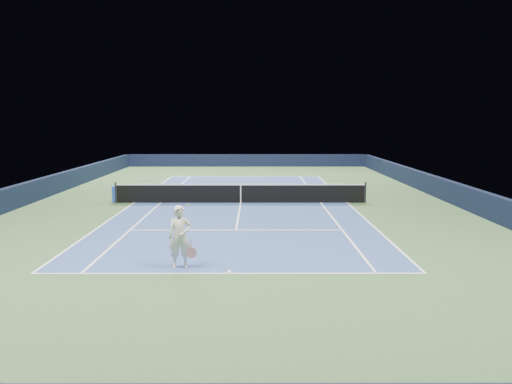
{
  "coord_description": "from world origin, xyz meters",
  "views": [
    {
      "loc": [
        0.72,
        -25.28,
        4.26
      ],
      "look_at": [
        0.78,
        -3.0,
        1.0
      ],
      "focal_mm": 35.0,
      "sensor_mm": 36.0,
      "label": 1
    }
  ],
  "objects": [
    {
      "name": "ground",
      "position": [
        0.0,
        0.0,
        0.0
      ],
      "size": [
        40.0,
        40.0,
        0.0
      ],
      "primitive_type": "plane",
      "color": "#32512C",
      "rests_on": "ground"
    },
    {
      "name": "wall_far",
      "position": [
        0.0,
        19.82,
        0.55
      ],
      "size": [
        22.0,
        0.35,
        1.1
      ],
      "primitive_type": "cube",
      "color": "black",
      "rests_on": "ground"
    },
    {
      "name": "wall_right",
      "position": [
        10.82,
        0.0,
        0.55
      ],
      "size": [
        0.35,
        40.0,
        1.1
      ],
      "primitive_type": "cube",
      "color": "black",
      "rests_on": "ground"
    },
    {
      "name": "wall_left",
      "position": [
        -10.82,
        0.0,
        0.55
      ],
      "size": [
        0.35,
        40.0,
        1.1
      ],
      "primitive_type": "cube",
      "color": "black",
      "rests_on": "ground"
    },
    {
      "name": "court_surface",
      "position": [
        0.0,
        0.0,
        0.0
      ],
      "size": [
        10.97,
        23.77,
        0.01
      ],
      "primitive_type": "cube",
      "color": "navy",
      "rests_on": "ground"
    },
    {
      "name": "baseline_far",
      "position": [
        0.0,
        11.88,
        0.01
      ],
      "size": [
        10.97,
        0.08,
        0.0
      ],
      "primitive_type": "cube",
      "color": "white",
      "rests_on": "ground"
    },
    {
      "name": "baseline_near",
      "position": [
        0.0,
        -11.88,
        0.01
      ],
      "size": [
        10.97,
        0.08,
        0.0
      ],
      "primitive_type": "cube",
      "color": "white",
      "rests_on": "ground"
    },
    {
      "name": "sideline_doubles_right",
      "position": [
        5.49,
        0.0,
        0.01
      ],
      "size": [
        0.08,
        23.77,
        0.0
      ],
      "primitive_type": "cube",
      "color": "white",
      "rests_on": "ground"
    },
    {
      "name": "sideline_doubles_left",
      "position": [
        -5.49,
        0.0,
        0.01
      ],
      "size": [
        0.08,
        23.77,
        0.0
      ],
      "primitive_type": "cube",
      "color": "white",
      "rests_on": "ground"
    },
    {
      "name": "sideline_singles_right",
      "position": [
        4.12,
        0.0,
        0.01
      ],
      "size": [
        0.08,
        23.77,
        0.0
      ],
      "primitive_type": "cube",
      "color": "white",
      "rests_on": "ground"
    },
    {
      "name": "sideline_singles_left",
      "position": [
        -4.12,
        0.0,
        0.01
      ],
      "size": [
        0.08,
        23.77,
        0.0
      ],
      "primitive_type": "cube",
      "color": "white",
      "rests_on": "ground"
    },
    {
      "name": "service_line_far",
      "position": [
        0.0,
        6.4,
        0.01
      ],
      "size": [
        8.23,
        0.08,
        0.0
      ],
      "primitive_type": "cube",
      "color": "white",
      "rests_on": "ground"
    },
    {
      "name": "service_line_near",
      "position": [
        0.0,
        -6.4,
        0.01
      ],
      "size": [
        8.23,
        0.08,
        0.0
      ],
      "primitive_type": "cube",
      "color": "white",
      "rests_on": "ground"
    },
    {
      "name": "center_service_line",
      "position": [
        0.0,
        0.0,
        0.01
      ],
      "size": [
        0.08,
        12.8,
        0.0
      ],
      "primitive_type": "cube",
      "color": "white",
      "rests_on": "ground"
    },
    {
      "name": "center_mark_far",
      "position": [
        0.0,
        11.73,
        0.01
      ],
      "size": [
        0.08,
        0.3,
        0.0
      ],
      "primitive_type": "cube",
      "color": "white",
      "rests_on": "ground"
    },
    {
      "name": "center_mark_near",
      "position": [
        0.0,
        -11.73,
        0.01
      ],
      "size": [
        0.08,
        0.3,
        0.0
      ],
      "primitive_type": "cube",
      "color": "white",
      "rests_on": "ground"
    },
    {
      "name": "tennis_net",
      "position": [
        0.0,
        0.0,
        0.5
      ],
      "size": [
        12.9,
        0.1,
        1.07
      ],
      "color": "black",
      "rests_on": "ground"
    },
    {
      "name": "sponsor_cube",
      "position": [
        -6.4,
        0.33,
        0.41
      ],
      "size": [
        0.59,
        0.49,
        0.83
      ],
      "color": "blue",
      "rests_on": "ground"
    },
    {
      "name": "tennis_player",
      "position": [
        -1.42,
        -11.31,
        0.91
      ],
      "size": [
        0.84,
        1.3,
        1.82
      ],
      "color": "silver",
      "rests_on": "ground"
    }
  ]
}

